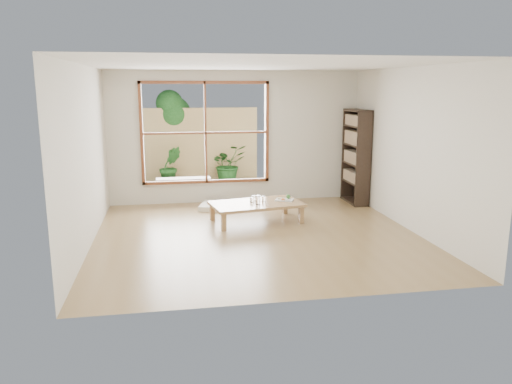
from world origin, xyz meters
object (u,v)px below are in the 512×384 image
at_px(bookshelf, 356,157).
at_px(food_tray, 285,199).
at_px(garden_bench, 183,181).
at_px(low_table, 256,205).

bearing_deg(bookshelf, food_tray, -149.00).
height_order(bookshelf, garden_bench, bookshelf).
xyz_separation_m(low_table, bookshelf, (2.21, 1.10, 0.63)).
distance_m(low_table, food_tray, 0.54).
xyz_separation_m(low_table, food_tray, (0.53, 0.10, 0.06)).
bearing_deg(low_table, food_tray, 0.34).
height_order(low_table, food_tray, food_tray).
relative_size(low_table, bookshelf, 0.89).
relative_size(bookshelf, garden_bench, 1.61).
bearing_deg(food_tray, bookshelf, 54.08).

